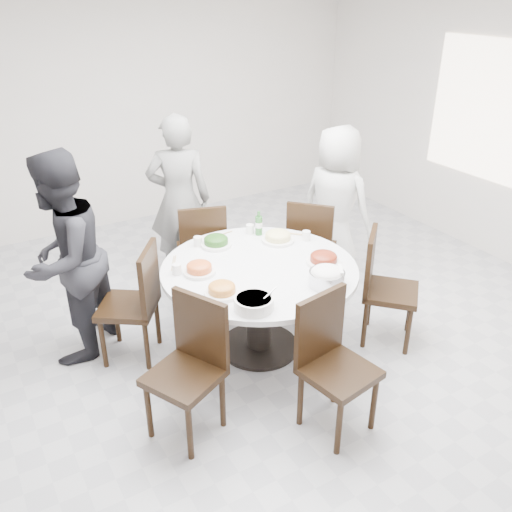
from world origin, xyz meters
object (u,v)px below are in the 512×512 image
chair_n (201,248)px  diner_right (336,205)px  dining_table (259,309)px  chair_se (391,289)px  diner_middle (179,200)px  beverage_bottle (259,223)px  diner_left (64,259)px  chair_nw (128,304)px  chair_sw (184,374)px  chair_ne (312,244)px  soup_bowl (254,303)px  rice_bowl (327,279)px  chair_s (340,369)px

chair_n → diner_right: 1.36m
dining_table → chair_se: chair_se is taller
diner_middle → beverage_bottle: size_ratio=7.79×
diner_left → chair_nw: bearing=95.9°
chair_nw → chair_se: size_ratio=1.00×
chair_nw → chair_sw: same height
chair_sw → diner_middle: (0.85, 1.99, 0.35)m
chair_ne → beverage_bottle: size_ratio=4.49×
dining_table → chair_n: size_ratio=1.58×
chair_sw → soup_bowl: chair_sw is taller
chair_sw → diner_right: bearing=93.7°
chair_sw → rice_bowl: chair_sw is taller
dining_table → chair_s: chair_s is taller
chair_n → diner_left: diner_left is taller
dining_table → diner_left: diner_left is taller
chair_nw → chair_s: same height
chair_sw → diner_left: (-0.39, 1.27, 0.35)m
dining_table → chair_ne: chair_ne is taller
chair_n → dining_table: bearing=108.1°
chair_n → diner_middle: (-0.02, 0.41, 0.35)m
chair_s → beverage_bottle: 1.60m
diner_middle → diner_left: diner_left is taller
chair_n → soup_bowl: chair_n is taller
diner_left → rice_bowl: bearing=95.9°
chair_n → soup_bowl: size_ratio=3.58×
chair_nw → diner_left: diner_left is taller
soup_bowl → diner_right: bearing=36.3°
chair_n → diner_right: size_ratio=0.62×
chair_s → chair_ne: bearing=49.9°
chair_n → chair_se: 1.76m
dining_table → diner_right: 1.50m
rice_bowl → soup_bowl: bearing=-179.8°
soup_bowl → chair_s: bearing=-58.2°
diner_middle → beverage_bottle: 0.99m
chair_ne → rice_bowl: 1.29m
chair_s → diner_right: (1.28, 1.70, 0.29)m
dining_table → diner_left: bearing=150.7°
chair_s → soup_bowl: chair_s is taller
dining_table → rice_bowl: bearing=-61.2°
chair_se → rice_bowl: chair_se is taller
chair_ne → chair_sw: same height
diner_right → rice_bowl: (-1.00, -1.17, 0.04)m
diner_middle → soup_bowl: diner_middle is taller
dining_table → chair_nw: bearing=154.5°
chair_n → rice_bowl: chair_n is taller
chair_nw → diner_right: bearing=131.6°
chair_se → diner_left: bearing=110.0°
chair_sw → diner_middle: diner_middle is taller
chair_sw → rice_bowl: size_ratio=3.70×
diner_right → rice_bowl: 1.54m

